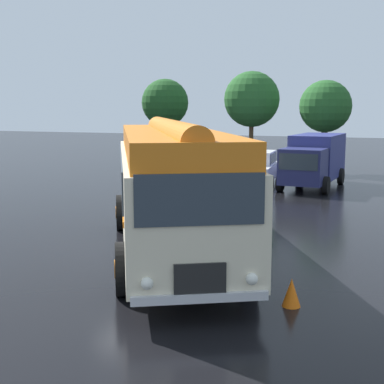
# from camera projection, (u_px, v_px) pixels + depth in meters

# --- Properties ---
(ground_plane) EXTENTS (120.00, 120.00, 0.00)m
(ground_plane) POSITION_uv_depth(u_px,v_px,m) (150.00, 250.00, 14.37)
(ground_plane) COLOR black
(vintage_bus) EXTENTS (7.06, 10.00, 3.49)m
(vintage_bus) POSITION_uv_depth(u_px,v_px,m) (171.00, 182.00, 13.81)
(vintage_bus) COLOR beige
(vintage_bus) RESTS_ON ground
(car_near_left) EXTENTS (1.98, 4.21, 1.66)m
(car_near_left) POSITION_uv_depth(u_px,v_px,m) (202.00, 166.00, 27.15)
(car_near_left) COLOR navy
(car_near_left) RESTS_ON ground
(car_mid_left) EXTENTS (2.20, 4.32, 1.66)m
(car_mid_left) POSITION_uv_depth(u_px,v_px,m) (258.00, 168.00, 26.57)
(car_mid_left) COLOR silver
(car_mid_left) RESTS_ON ground
(box_van) EXTENTS (2.63, 5.89, 2.50)m
(box_van) POSITION_uv_depth(u_px,v_px,m) (314.00, 159.00, 25.76)
(box_van) COLOR navy
(box_van) RESTS_ON ground
(tree_far_left) EXTENTS (3.08, 3.08, 5.68)m
(tree_far_left) POSITION_uv_depth(u_px,v_px,m) (165.00, 103.00, 34.99)
(tree_far_left) COLOR #4C3823
(tree_far_left) RESTS_ON ground
(tree_left_of_centre) EXTENTS (3.38, 3.38, 6.00)m
(tree_left_of_centre) POSITION_uv_depth(u_px,v_px,m) (251.00, 100.00, 32.51)
(tree_left_of_centre) COLOR #4C3823
(tree_left_of_centre) RESTS_ON ground
(tree_centre) EXTENTS (3.00, 3.00, 5.38)m
(tree_centre) POSITION_uv_depth(u_px,v_px,m) (324.00, 108.00, 30.91)
(tree_centre) COLOR #4C3823
(tree_centre) RESTS_ON ground
(traffic_cone) EXTENTS (0.36, 0.36, 0.55)m
(traffic_cone) POSITION_uv_depth(u_px,v_px,m) (291.00, 292.00, 10.25)
(traffic_cone) COLOR orange
(traffic_cone) RESTS_ON ground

